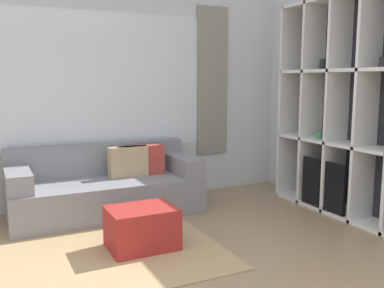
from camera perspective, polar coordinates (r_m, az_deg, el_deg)
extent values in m
cube|color=silver|center=(5.15, -12.99, 7.01)|extent=(6.19, 0.07, 2.70)
cube|color=white|center=(5.11, -12.92, 8.12)|extent=(2.74, 0.01, 1.60)
cube|color=gray|center=(5.65, 2.70, 8.34)|extent=(0.44, 0.03, 1.90)
cube|color=silver|center=(5.12, 20.26, 6.69)|extent=(0.07, 4.04, 2.70)
cube|color=tan|center=(3.84, -19.33, -14.35)|extent=(2.93, 1.83, 0.01)
cube|color=#232328|center=(4.94, 21.80, 4.54)|extent=(0.02, 2.01, 2.35)
cube|color=white|center=(4.68, 22.25, 4.33)|extent=(0.35, 0.04, 2.35)
cube|color=white|center=(4.96, 18.79, 4.71)|extent=(0.35, 0.04, 2.35)
cube|color=white|center=(5.25, 15.71, 5.03)|extent=(0.35, 0.04, 2.35)
cube|color=white|center=(5.56, 12.95, 5.31)|extent=(0.35, 0.04, 2.35)
cube|color=white|center=(5.02, 19.78, -8.77)|extent=(0.35, 2.01, 0.04)
cube|color=white|center=(4.86, 20.23, -0.09)|extent=(0.35, 2.01, 0.04)
cube|color=white|center=(4.81, 20.72, 9.19)|extent=(0.35, 2.01, 0.04)
cube|color=black|center=(5.00, 17.08, -5.23)|extent=(0.04, 0.64, 0.55)
cube|color=black|center=(5.08, 17.12, -8.04)|extent=(0.10, 0.24, 0.03)
cylinder|color=#232328|center=(5.11, 17.03, 10.15)|extent=(0.07, 0.07, 0.12)
cube|color=#388947|center=(4.99, 19.62, -7.65)|extent=(0.09, 0.09, 0.17)
cylinder|color=white|center=(4.98, 19.79, -8.04)|extent=(0.10, 0.10, 0.11)
cylinder|color=#388947|center=(5.14, 16.66, 1.17)|extent=(0.08, 0.08, 0.08)
cylinder|color=#388947|center=(4.99, 19.69, -8.20)|extent=(0.05, 0.05, 0.08)
cylinder|color=#232328|center=(4.54, 24.16, 9.92)|extent=(0.09, 0.09, 0.10)
cube|color=gray|center=(4.81, -11.27, -6.97)|extent=(2.03, 0.86, 0.39)
cube|color=gray|center=(5.04, -12.37, -1.93)|extent=(2.03, 0.18, 0.35)
cube|color=gray|center=(4.60, -22.25, -4.34)|extent=(0.24, 0.80, 0.20)
cube|color=gray|center=(5.03, -1.45, -2.66)|extent=(0.24, 0.80, 0.20)
cube|color=#AD3D33|center=(4.93, -5.73, -2.09)|extent=(0.35, 0.14, 0.34)
cube|color=tan|center=(4.86, -7.92, -2.27)|extent=(0.35, 0.16, 0.34)
cube|color=tan|center=(4.84, -9.08, -2.36)|extent=(0.35, 0.15, 0.34)
cube|color=#A82823|center=(3.82, -6.69, -11.10)|extent=(0.58, 0.44, 0.37)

